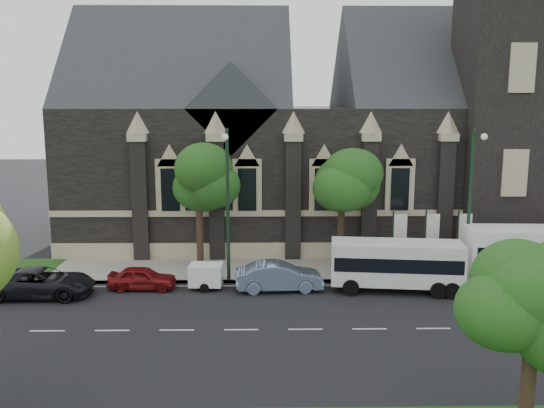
{
  "coord_description": "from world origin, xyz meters",
  "views": [
    {
      "loc": [
        -1.97,
        -25.63,
        10.56
      ],
      "look_at": [
        -1.47,
        6.0,
        4.88
      ],
      "focal_mm": 38.39,
      "sensor_mm": 36.0,
      "label": 1
    }
  ],
  "objects_px": {
    "banner_flag_right": "(462,235)",
    "box_trailer": "(206,275)",
    "tree_park_east": "(538,303)",
    "banner_flag_left": "(397,235)",
    "car_far_red": "(142,278)",
    "sedan": "(279,276)",
    "tree_walk_right": "(345,176)",
    "banner_flag_center": "(430,235)",
    "tree_walk_left": "(202,178)",
    "street_lamp_mid": "(227,197)",
    "shuttle_bus": "(397,263)",
    "street_lamp_near": "(471,196)",
    "car_far_black": "(42,282)"
  },
  "relations": [
    {
      "from": "banner_flag_right",
      "to": "box_trailer",
      "type": "xyz_separation_m",
      "value": [
        -15.49,
        -2.94,
        -1.58
      ]
    },
    {
      "from": "tree_park_east",
      "to": "banner_flag_left",
      "type": "relative_size",
      "value": 1.57
    },
    {
      "from": "car_far_red",
      "to": "banner_flag_left",
      "type": "bearing_deg",
      "value": -77.39
    },
    {
      "from": "sedan",
      "to": "banner_flag_right",
      "type": "bearing_deg",
      "value": -77.8
    },
    {
      "from": "tree_walk_right",
      "to": "banner_flag_right",
      "type": "height_order",
      "value": "tree_walk_right"
    },
    {
      "from": "banner_flag_left",
      "to": "banner_flag_center",
      "type": "xyz_separation_m",
      "value": [
        2.0,
        0.0,
        0.0
      ]
    },
    {
      "from": "banner_flag_center",
      "to": "car_far_red",
      "type": "relative_size",
      "value": 1.05
    },
    {
      "from": "banner_flag_right",
      "to": "sedan",
      "type": "distance_m",
      "value": 11.94
    },
    {
      "from": "tree_walk_right",
      "to": "banner_flag_right",
      "type": "distance_m",
      "value": 8.05
    },
    {
      "from": "tree_park_east",
      "to": "tree_walk_left",
      "type": "distance_m",
      "value": 23.36
    },
    {
      "from": "street_lamp_mid",
      "to": "sedan",
      "type": "relative_size",
      "value": 1.85
    },
    {
      "from": "street_lamp_mid",
      "to": "banner_flag_center",
      "type": "xyz_separation_m",
      "value": [
        12.29,
        1.91,
        -2.73
      ]
    },
    {
      "from": "tree_walk_left",
      "to": "street_lamp_mid",
      "type": "distance_m",
      "value": 4.08
    },
    {
      "from": "tree_walk_left",
      "to": "car_far_red",
      "type": "bearing_deg",
      "value": -122.86
    },
    {
      "from": "banner_flag_left",
      "to": "banner_flag_right",
      "type": "xyz_separation_m",
      "value": [
        4.0,
        0.0,
        0.0
      ]
    },
    {
      "from": "banner_flag_right",
      "to": "shuttle_bus",
      "type": "xyz_separation_m",
      "value": [
        -4.8,
        -3.44,
        -0.77
      ]
    },
    {
      "from": "banner_flag_left",
      "to": "banner_flag_right",
      "type": "bearing_deg",
      "value": 0.0
    },
    {
      "from": "banner_flag_center",
      "to": "box_trailer",
      "type": "bearing_deg",
      "value": -167.7
    },
    {
      "from": "banner_flag_center",
      "to": "car_far_red",
      "type": "height_order",
      "value": "banner_flag_center"
    },
    {
      "from": "banner_flag_right",
      "to": "street_lamp_mid",
      "type": "bearing_deg",
      "value": -172.4
    },
    {
      "from": "tree_walk_left",
      "to": "shuttle_bus",
      "type": "height_order",
      "value": "tree_walk_left"
    },
    {
      "from": "tree_park_east",
      "to": "banner_flag_right",
      "type": "distance_m",
      "value": 18.91
    },
    {
      "from": "tree_park_east",
      "to": "banner_flag_center",
      "type": "distance_m",
      "value": 18.58
    },
    {
      "from": "shuttle_bus",
      "to": "car_far_red",
      "type": "xyz_separation_m",
      "value": [
        -14.3,
        0.48,
        -0.96
      ]
    },
    {
      "from": "shuttle_bus",
      "to": "tree_walk_left",
      "type": "bearing_deg",
      "value": 162.25
    },
    {
      "from": "banner_flag_center",
      "to": "banner_flag_right",
      "type": "relative_size",
      "value": 1.0
    },
    {
      "from": "shuttle_bus",
      "to": "car_far_red",
      "type": "distance_m",
      "value": 14.34
    },
    {
      "from": "street_lamp_near",
      "to": "banner_flag_left",
      "type": "relative_size",
      "value": 2.25
    },
    {
      "from": "tree_walk_right",
      "to": "tree_park_east",
      "type": "bearing_deg",
      "value": -81.58
    },
    {
      "from": "street_lamp_mid",
      "to": "banner_flag_left",
      "type": "relative_size",
      "value": 2.25
    },
    {
      "from": "street_lamp_near",
      "to": "banner_flag_center",
      "type": "bearing_deg",
      "value": 131.93
    },
    {
      "from": "shuttle_bus",
      "to": "banner_flag_center",
      "type": "bearing_deg",
      "value": 57.61
    },
    {
      "from": "sedan",
      "to": "car_far_red",
      "type": "bearing_deg",
      "value": 83.54
    },
    {
      "from": "tree_walk_right",
      "to": "car_far_red",
      "type": "xyz_separation_m",
      "value": [
        -12.02,
        -4.67,
        -5.17
      ]
    },
    {
      "from": "banner_flag_left",
      "to": "banner_flag_center",
      "type": "bearing_deg",
      "value": 0.0
    },
    {
      "from": "box_trailer",
      "to": "car_far_black",
      "type": "distance_m",
      "value": 8.9
    },
    {
      "from": "tree_walk_right",
      "to": "street_lamp_mid",
      "type": "bearing_deg",
      "value": -153.35
    },
    {
      "from": "tree_walk_left",
      "to": "tree_walk_right",
      "type": "bearing_deg",
      "value": 0.06
    },
    {
      "from": "banner_flag_right",
      "to": "car_far_black",
      "type": "height_order",
      "value": "banner_flag_right"
    },
    {
      "from": "street_lamp_mid",
      "to": "shuttle_bus",
      "type": "bearing_deg",
      "value": -9.18
    },
    {
      "from": "street_lamp_near",
      "to": "box_trailer",
      "type": "distance_m",
      "value": 15.84
    },
    {
      "from": "tree_walk_left",
      "to": "sedan",
      "type": "relative_size",
      "value": 1.57
    },
    {
      "from": "sedan",
      "to": "tree_walk_left",
      "type": "bearing_deg",
      "value": 39.37
    },
    {
      "from": "tree_park_east",
      "to": "box_trailer",
      "type": "relative_size",
      "value": 2.33
    },
    {
      "from": "street_lamp_near",
      "to": "box_trailer",
      "type": "relative_size",
      "value": 3.34
    },
    {
      "from": "banner_flag_right",
      "to": "car_far_red",
      "type": "distance_m",
      "value": 19.4
    },
    {
      "from": "tree_walk_left",
      "to": "car_far_black",
      "type": "bearing_deg",
      "value": -144.74
    },
    {
      "from": "banner_flag_left",
      "to": "shuttle_bus",
      "type": "xyz_separation_m",
      "value": [
        -0.8,
        -3.44,
        -0.77
      ]
    },
    {
      "from": "street_lamp_mid",
      "to": "box_trailer",
      "type": "relative_size",
      "value": 3.34
    },
    {
      "from": "tree_walk_right",
      "to": "banner_flag_left",
      "type": "distance_m",
      "value": 4.92
    }
  ]
}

